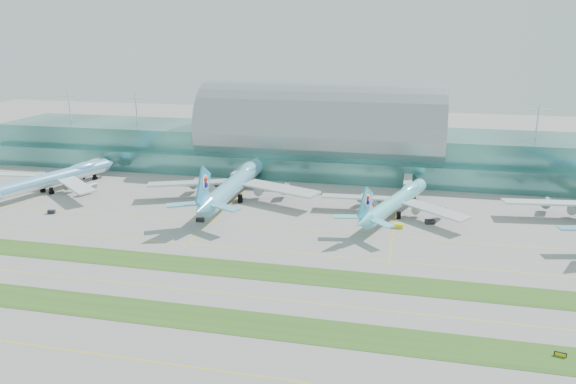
% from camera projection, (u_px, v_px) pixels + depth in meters
% --- Properties ---
extents(ground, '(700.00, 700.00, 0.00)m').
position_uv_depth(ground, '(246.00, 273.00, 163.54)').
color(ground, gray).
rests_on(ground, ground).
extents(terminal, '(340.00, 69.10, 36.00)m').
position_uv_depth(terminal, '(321.00, 142.00, 280.14)').
color(terminal, '#3D7A75').
rests_on(terminal, ground).
extents(grass_strip_near, '(420.00, 12.00, 0.08)m').
position_uv_depth(grass_strip_near, '(213.00, 319.00, 137.31)').
color(grass_strip_near, '#2D591E').
rests_on(grass_strip_near, ground).
extents(grass_strip_far, '(420.00, 12.00, 0.08)m').
position_uv_depth(grass_strip_far, '(248.00, 270.00, 165.40)').
color(grass_strip_far, '#2D591E').
rests_on(grass_strip_far, ground).
extents(taxiline_a, '(420.00, 0.35, 0.01)m').
position_uv_depth(taxiline_a, '(180.00, 366.00, 118.59)').
color(taxiline_a, yellow).
rests_on(taxiline_a, ground).
extents(taxiline_b, '(420.00, 0.35, 0.01)m').
position_uv_depth(taxiline_b, '(231.00, 294.00, 150.43)').
color(taxiline_b, yellow).
rests_on(taxiline_b, ground).
extents(taxiline_c, '(420.00, 0.35, 0.01)m').
position_uv_depth(taxiline_c, '(263.00, 250.00, 180.39)').
color(taxiline_c, yellow).
rests_on(taxiline_c, ground).
extents(taxiline_d, '(420.00, 0.35, 0.01)m').
position_uv_depth(taxiline_d, '(279.00, 227.00, 200.99)').
color(taxiline_d, yellow).
rests_on(taxiline_d, ground).
extents(airliner_a, '(60.39, 70.05, 19.76)m').
position_uv_depth(airliner_a, '(54.00, 177.00, 244.89)').
color(airliner_a, '#63A9DB').
rests_on(airliner_a, ground).
extents(airliner_b, '(73.77, 83.58, 23.04)m').
position_uv_depth(airliner_b, '(236.00, 182.00, 233.24)').
color(airliner_b, '#63BADA').
rests_on(airliner_b, ground).
extents(airliner_c, '(55.91, 64.98, 18.44)m').
position_uv_depth(airliner_c, '(396.00, 200.00, 213.31)').
color(airliner_c, '#69DCE8').
rests_on(airliner_c, ground).
extents(gse_b, '(3.03, 2.11, 1.39)m').
position_uv_depth(gse_b, '(51.00, 212.00, 216.04)').
color(gse_b, black).
rests_on(gse_b, ground).
extents(gse_c, '(3.20, 2.02, 1.45)m').
position_uv_depth(gse_c, '(200.00, 220.00, 206.86)').
color(gse_c, black).
rests_on(gse_c, ground).
extents(gse_d, '(3.60, 1.76, 1.43)m').
position_uv_depth(gse_d, '(209.00, 210.00, 218.23)').
color(gse_d, black).
rests_on(gse_d, ground).
extents(gse_e, '(3.39, 1.70, 1.53)m').
position_uv_depth(gse_e, '(398.00, 226.00, 200.45)').
color(gse_e, yellow).
rests_on(gse_e, ground).
extents(gse_f, '(3.87, 2.97, 1.59)m').
position_uv_depth(gse_f, '(430.00, 222.00, 204.55)').
color(gse_f, black).
rests_on(gse_f, ground).
extents(taxiway_sign_east, '(2.54, 0.82, 1.08)m').
position_uv_depth(taxiway_sign_east, '(560.00, 354.00, 121.70)').
color(taxiway_sign_east, black).
rests_on(taxiway_sign_east, ground).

